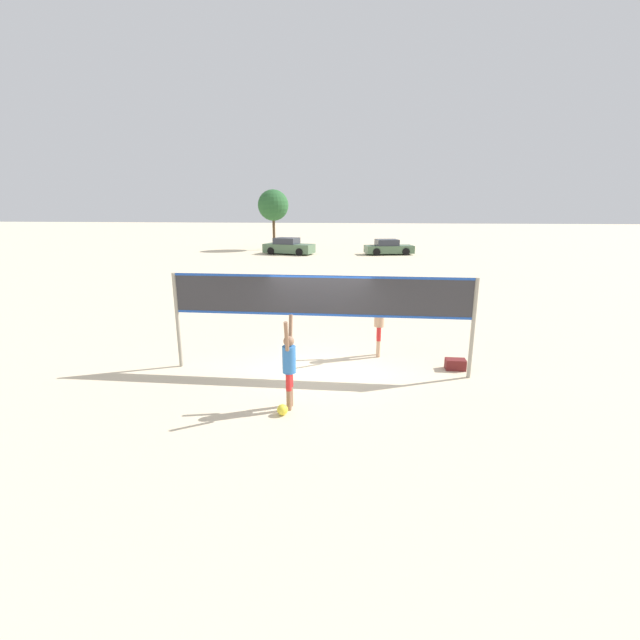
% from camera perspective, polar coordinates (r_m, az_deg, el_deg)
% --- Properties ---
extents(ground_plane, '(200.00, 200.00, 0.00)m').
position_cam_1_polar(ground_plane, '(11.16, 0.00, -6.88)').
color(ground_plane, beige).
extents(volleyball_net, '(7.57, 0.10, 2.51)m').
position_cam_1_polar(volleyball_net, '(10.61, 0.00, 2.39)').
color(volleyball_net, gray).
rests_on(volleyball_net, ground_plane).
extents(player_spiker, '(0.28, 0.68, 1.98)m').
position_cam_1_polar(player_spiker, '(8.89, -4.14, -5.62)').
color(player_spiker, '#8C664C').
rests_on(player_spiker, ground_plane).
extents(player_blocker, '(0.28, 0.70, 2.14)m').
position_cam_1_polar(player_blocker, '(12.07, 7.91, 0.30)').
color(player_blocker, tan).
rests_on(player_blocker, ground_plane).
extents(volleyball, '(0.23, 0.23, 0.23)m').
position_cam_1_polar(volleyball, '(8.98, -5.03, -11.83)').
color(volleyball, yellow).
rests_on(volleyball, ground_plane).
extents(gear_bag, '(0.51, 0.31, 0.28)m').
position_cam_1_polar(gear_bag, '(11.79, 17.60, -5.65)').
color(gear_bag, maroon).
rests_on(gear_bag, ground_plane).
extents(parked_car_near, '(4.69, 2.81, 1.44)m').
position_cam_1_polar(parked_car_near, '(38.67, -4.22, 9.71)').
color(parked_car_near, '#4C6B4C').
rests_on(parked_car_near, ground_plane).
extents(parked_car_mid, '(4.46, 2.55, 1.33)m').
position_cam_1_polar(parked_car_mid, '(38.74, 9.11, 9.50)').
color(parked_car_mid, '#4C6B4C').
rests_on(parked_car_mid, ground_plane).
extents(tree_left_cluster, '(2.94, 2.94, 5.71)m').
position_cam_1_polar(tree_left_cluster, '(42.73, -6.26, 14.95)').
color(tree_left_cluster, '#4C3823').
rests_on(tree_left_cluster, ground_plane).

